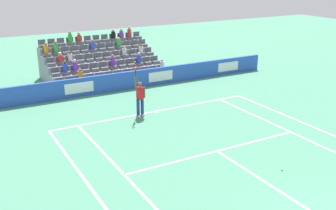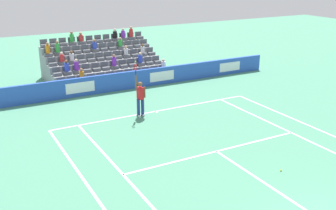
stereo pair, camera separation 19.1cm
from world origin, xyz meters
TOP-DOWN VIEW (x-y plane):
  - line_baseline at (0.00, -11.89)m, footprint 10.97×0.10m
  - line_service at (0.00, -6.40)m, footprint 8.23×0.10m
  - line_centre_service at (0.00, -3.20)m, footprint 0.10×6.40m
  - line_singles_sideline_left at (4.12, -5.95)m, footprint 0.10×11.89m
  - line_singles_sideline_right at (-4.12, -5.95)m, footprint 0.10×11.89m
  - line_doubles_sideline_left at (5.49, -5.95)m, footprint 0.10×11.89m
  - line_doubles_sideline_right at (-5.49, -5.95)m, footprint 0.10×11.89m
  - line_centre_mark at (0.00, -11.79)m, footprint 0.10×0.20m
  - sponsor_barrier at (0.00, -16.33)m, footprint 21.23×0.22m
  - tennis_player at (0.97, -11.66)m, footprint 0.53×0.38m
  - stadium_stand at (0.00, -19.89)m, footprint 7.44×4.75m
  - loose_tennis_ball at (-1.12, -3.86)m, footprint 0.07×0.07m

SIDE VIEW (x-z plane):
  - line_baseline at x=0.00m, z-range 0.00..0.01m
  - line_service at x=0.00m, z-range 0.00..0.01m
  - line_centre_service at x=0.00m, z-range 0.00..0.01m
  - line_singles_sideline_left at x=4.12m, z-range 0.00..0.01m
  - line_singles_sideline_right at x=-4.12m, z-range 0.00..0.01m
  - line_doubles_sideline_left at x=5.49m, z-range 0.00..0.01m
  - line_doubles_sideline_right at x=-5.49m, z-range 0.00..0.01m
  - line_centre_mark at x=0.00m, z-range 0.00..0.01m
  - loose_tennis_ball at x=-1.12m, z-range 0.00..0.07m
  - sponsor_barrier at x=0.00m, z-range 0.00..1.09m
  - stadium_stand at x=0.00m, z-range -0.70..2.35m
  - tennis_player at x=0.97m, z-range -0.43..2.42m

